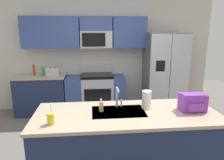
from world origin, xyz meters
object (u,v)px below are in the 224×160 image
(refrigerator, at_px, (164,72))
(pepper_mill, at_px, (34,70))
(drink_cup_yellow, at_px, (51,119))
(backpack, at_px, (193,102))
(paper_towel_roll, at_px, (146,100))
(soap_dispenser, at_px, (101,106))
(range_oven, at_px, (96,93))
(toaster, at_px, (53,72))
(sink_faucet, at_px, (118,96))
(bottle_green, at_px, (43,71))

(refrigerator, height_order, pepper_mill, refrigerator)
(drink_cup_yellow, bearing_deg, refrigerator, 49.12)
(pepper_mill, bearing_deg, refrigerator, -1.33)
(backpack, bearing_deg, paper_towel_roll, 165.75)
(refrigerator, xyz_separation_m, soap_dispenser, (-1.60, -2.19, 0.04))
(range_oven, xyz_separation_m, soap_dispenser, (0.03, -2.27, 0.53))
(toaster, bearing_deg, paper_towel_roll, -53.72)
(paper_towel_roll, bearing_deg, sink_faucet, 170.97)
(refrigerator, relative_size, sink_faucet, 6.56)
(range_oven, height_order, drink_cup_yellow, drink_cup_yellow)
(refrigerator, distance_m, soap_dispenser, 2.71)
(sink_faucet, height_order, soap_dispenser, sink_faucet)
(range_oven, relative_size, backpack, 4.25)
(soap_dispenser, bearing_deg, paper_towel_roll, 4.91)
(toaster, bearing_deg, sink_faucet, -60.16)
(toaster, relative_size, pepper_mill, 1.12)
(refrigerator, relative_size, pepper_mill, 7.39)
(bottle_green, distance_m, paper_towel_roll, 2.83)
(bottle_green, bearing_deg, soap_dispenser, -61.69)
(refrigerator, distance_m, pepper_mill, 3.00)
(drink_cup_yellow, bearing_deg, bottle_green, 103.71)
(bottle_green, bearing_deg, toaster, -4.99)
(paper_towel_roll, bearing_deg, soap_dispenser, -175.09)
(drink_cup_yellow, distance_m, backpack, 1.78)
(refrigerator, xyz_separation_m, pepper_mill, (-3.00, 0.07, 0.10))
(pepper_mill, height_order, sink_faucet, sink_faucet)
(bottle_green, bearing_deg, sink_faucet, -56.00)
(paper_towel_roll, xyz_separation_m, backpack, (0.57, -0.15, -0.00))
(toaster, xyz_separation_m, drink_cup_yellow, (0.40, -2.53, -0.02))
(pepper_mill, relative_size, bottle_green, 1.21)
(sink_faucet, relative_size, paper_towel_roll, 1.17)
(toaster, distance_m, bottle_green, 0.23)
(toaster, relative_size, bottle_green, 1.36)
(pepper_mill, distance_m, sink_faucet, 2.70)
(bottle_green, xyz_separation_m, drink_cup_yellow, (0.62, -2.55, -0.04))
(range_oven, height_order, backpack, backpack)
(pepper_mill, bearing_deg, drink_cup_yellow, -72.35)
(soap_dispenser, distance_m, paper_towel_roll, 0.61)
(pepper_mill, height_order, paper_towel_roll, pepper_mill)
(range_oven, distance_m, pepper_mill, 1.49)
(refrigerator, bearing_deg, soap_dispenser, -126.06)
(pepper_mill, xyz_separation_m, sink_faucet, (1.63, -2.15, 0.04))
(pepper_mill, distance_m, paper_towel_roll, 2.99)
(toaster, xyz_separation_m, bottle_green, (-0.23, 0.02, 0.01))
(toaster, bearing_deg, backpack, -46.88)
(pepper_mill, bearing_deg, bottle_green, -8.67)
(bottle_green, distance_m, soap_dispenser, 2.54)
(drink_cup_yellow, xyz_separation_m, paper_towel_roll, (1.19, 0.37, 0.05))
(refrigerator, bearing_deg, sink_faucet, -123.36)
(range_oven, distance_m, paper_towel_roll, 2.37)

